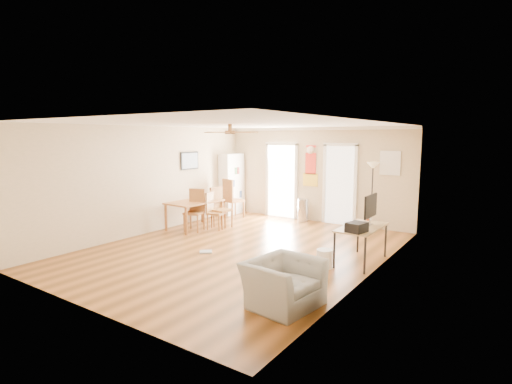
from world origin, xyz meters
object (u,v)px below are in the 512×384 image
Objects in this scene: bookshelf at (232,184)px; printer at (357,227)px; wastebasket_a at (324,259)px; dining_chair_right_a at (222,208)px; torchiere_lamp at (372,197)px; dining_chair_far at (234,198)px; trash_can at (303,210)px; dining_chair_right_b at (216,211)px; dining_chair_near at (194,211)px; computer_desk at (361,244)px; armchair at (283,283)px; dining_table at (195,214)px.

bookshelf is 5.43× the size of printer.
bookshelf is at bearing 145.57° from wastebasket_a.
torchiere_lamp reaches higher than dining_chair_right_a.
dining_chair_far is (0.43, -0.45, -0.35)m from bookshelf.
dining_chair_right_a reaches higher than trash_can.
torchiere_lamp is (3.82, 0.66, 0.30)m from dining_chair_far.
dining_chair_right_b is at bearing -64.13° from bookshelf.
trash_can is at bearing 142.93° from printer.
printer is at bearing -24.18° from dining_chair_near.
computer_desk is 1.29× the size of armchair.
wastebasket_a is (-0.43, -0.67, -0.18)m from computer_desk.
dining_chair_right_a is 0.75m from dining_chair_near.
dining_chair_right_a is 3.13× the size of wastebasket_a.
dining_chair_near is at bearing -124.85° from trash_can.
dining_chair_near is at bearing -175.10° from printer.
dining_table reaches higher than trash_can.
dining_chair_right_a reaches higher than armchair.
dining_chair_near is 0.60× the size of torchiere_lamp.
printer is at bearing 21.72° from wastebasket_a.
dining_chair_right_b is 3.76m from wastebasket_a.
dining_chair_right_a is at bearing 158.02° from wastebasket_a.
armchair is (-0.23, -2.49, -0.02)m from computer_desk.
printer is (2.65, -3.07, 0.45)m from trash_can.
wastebasket_a is (4.49, -3.08, -0.75)m from bookshelf.
bookshelf reaches higher than dining_chair_far.
computer_desk is at bearing 110.61° from printer.
computer_desk is at bearing -75.56° from torchiere_lamp.
armchair is (0.20, -1.82, 0.16)m from wastebasket_a.
dining_chair_right_b is at bearing 172.29° from computer_desk.
dining_table is 0.82× the size of torchiere_lamp.
bookshelf is at bearing 87.65° from dining_chair_near.
dining_chair_near is (0.21, -0.25, 0.16)m from dining_table.
dining_chair_right_b reaches higher than printer.
dining_chair_near is at bearing 156.72° from dining_chair_right_a.
dining_chair_right_b is (0.55, 0.21, 0.12)m from dining_table.
dining_chair_near is (-0.34, -0.45, 0.05)m from dining_chair_right_b.
printer is at bearing -115.21° from dining_chair_right_b.
computer_desk is 0.82m from wastebasket_a.
computer_desk is at bearing 171.98° from dining_chair_far.
dining_chair_near is 1.87m from dining_chair_far.
computer_desk is (4.32, -0.09, -0.17)m from dining_chair_near.
dining_table is at bearing 64.42° from armchair.
wastebasket_a is at bearing -108.29° from dining_chair_right_a.
printer is (4.57, -2.42, 0.21)m from dining_chair_far.
armchair is at bearing -127.24° from dining_chair_right_a.
dining_chair_right_b is at bearing 161.13° from wastebasket_a.
torchiere_lamp is at bearing 1.77° from bookshelf.
dining_table reaches higher than wastebasket_a.
computer_desk is at bearing 57.20° from wastebasket_a.
torchiere_lamp is 2.75m from computer_desk.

